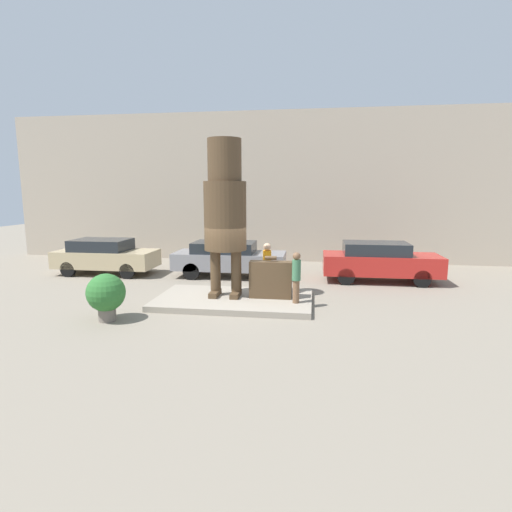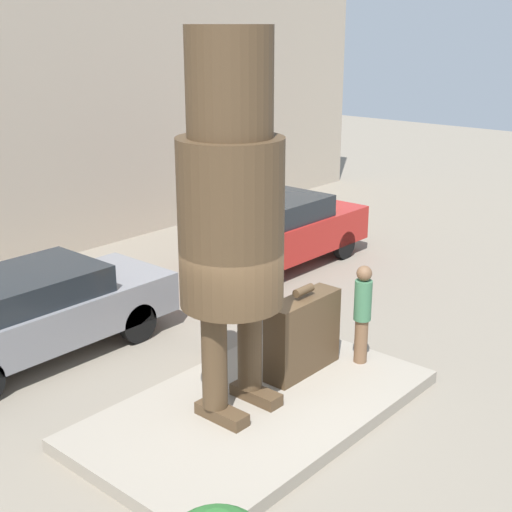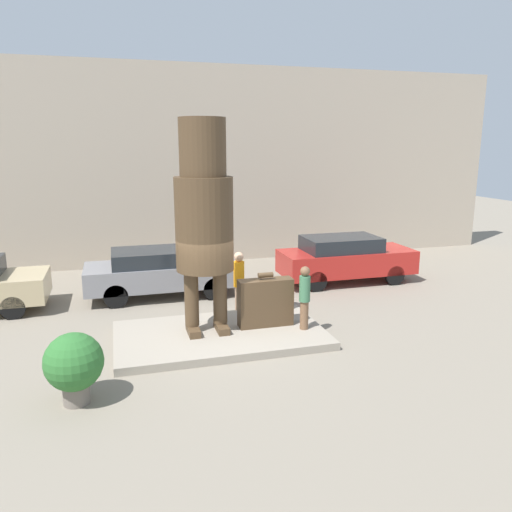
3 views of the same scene
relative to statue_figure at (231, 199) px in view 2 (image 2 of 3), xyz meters
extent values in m
plane|color=gray|center=(0.31, -0.18, -3.19)|extent=(60.00, 60.00, 0.00)
cube|color=gray|center=(0.31, -0.18, -3.10)|extent=(5.11, 2.96, 0.19)
cube|color=#4C3823|center=(-0.35, -0.12, -2.91)|extent=(0.27, 0.79, 0.17)
cube|color=#4C3823|center=(0.35, -0.12, -2.91)|extent=(0.27, 0.79, 0.17)
cylinder|color=#4C3823|center=(-0.35, 0.00, -2.13)|extent=(0.35, 0.35, 1.39)
cylinder|color=#4C3823|center=(0.35, 0.00, -2.13)|extent=(0.35, 0.35, 1.39)
cylinder|color=#4C3823|center=(0.00, 0.00, -0.32)|extent=(1.39, 1.39, 2.23)
cylinder|color=#4C3823|center=(0.00, 0.00, 1.46)|extent=(1.09, 1.09, 1.34)
cube|color=#4C3823|center=(1.51, -0.05, -2.39)|extent=(1.38, 0.43, 1.22)
cylinder|color=#4C3823|center=(1.51, -0.05, -1.67)|extent=(0.38, 0.13, 0.13)
cylinder|color=brown|center=(2.37, -0.56, -2.64)|extent=(0.21, 0.21, 0.73)
cylinder|color=#3D704C|center=(2.37, -0.56, -1.95)|extent=(0.27, 0.27, 0.65)
sphere|color=brown|center=(2.37, -0.56, -1.51)|extent=(0.24, 0.24, 0.24)
cube|color=gray|center=(-0.68, 3.83, -2.48)|extent=(4.75, 1.81, 0.71)
cube|color=#1E2328|center=(-0.91, 3.83, -1.90)|extent=(2.61, 1.63, 0.45)
cylinder|color=black|center=(0.80, 4.64, -2.84)|extent=(0.71, 0.18, 0.71)
cylinder|color=black|center=(0.80, 3.01, -2.84)|extent=(0.71, 0.18, 0.71)
cube|color=#B2231E|center=(5.62, 3.77, -2.46)|extent=(4.63, 1.79, 0.79)
cube|color=#1E2328|center=(5.39, 3.77, -1.82)|extent=(2.55, 1.61, 0.48)
cylinder|color=black|center=(7.05, 4.57, -2.85)|extent=(0.68, 0.18, 0.68)
cylinder|color=black|center=(7.05, 2.96, -2.85)|extent=(0.68, 0.18, 0.68)
cylinder|color=black|center=(4.18, 4.57, -2.85)|extent=(0.68, 0.18, 0.68)
cylinder|color=black|center=(4.18, 2.96, -2.85)|extent=(0.68, 0.18, 0.68)
cylinder|color=tan|center=(1.21, 1.51, -2.79)|extent=(0.23, 0.23, 0.81)
cylinder|color=orange|center=(1.21, 1.51, -2.02)|extent=(0.31, 0.31, 0.72)
sphere|color=tan|center=(1.21, 1.51, -1.53)|extent=(0.27, 0.27, 0.27)
camera|label=1|loc=(2.87, -12.78, 0.47)|focal=28.00mm
camera|label=2|loc=(-6.47, -6.09, 2.13)|focal=50.00mm
camera|label=3|loc=(-2.01, -11.60, 1.54)|focal=35.00mm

